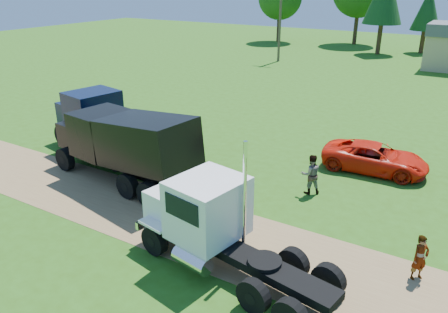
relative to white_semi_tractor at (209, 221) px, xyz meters
The scene contains 8 objects.
ground 2.05m from the white_semi_tractor, 92.58° to the left, with size 140.00×140.00×0.00m, color #2B5512.
dirt_track 2.04m from the white_semi_tractor, 92.58° to the left, with size 120.00×4.20×0.01m, color brown.
white_semi_tractor is the anchor object (origin of this frame).
black_dump_truck 7.45m from the white_semi_tractor, 154.19° to the left, with size 8.52×3.56×3.62m.
navy_truck 12.06m from the white_semi_tractor, 152.49° to the left, with size 7.65×3.93×3.25m.
orange_pickup 10.99m from the white_semi_tractor, 74.17° to the left, with size 2.34×5.07×1.41m, color red.
spectator_a 6.83m from the white_semi_tractor, 22.46° to the left, with size 0.57×0.38×1.57m, color #999999.
spectator_b 6.67m from the white_semi_tractor, 80.24° to the left, with size 0.90×0.70×1.85m, color #999999.
Camera 1 is at (6.99, -11.89, 9.02)m, focal length 35.00 mm.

